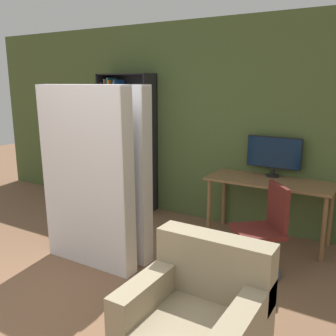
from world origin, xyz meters
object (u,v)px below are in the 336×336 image
monitor (274,154)px  mattress_far (107,172)px  mattress_near (87,178)px  office_chair (262,238)px  bookshelf (123,145)px  armchair (198,321)px

monitor → mattress_far: 2.02m
monitor → mattress_near: (-1.41, -1.76, -0.11)m
monitor → mattress_near: bearing=-128.7°
office_chair → mattress_near: (-1.62, -0.74, 0.56)m
bookshelf → mattress_far: size_ratio=1.08×
monitor → armchair: bearing=-84.6°
monitor → bookshelf: 2.29m
monitor → bookshelf: size_ratio=0.33×
mattress_far → armchair: 2.03m
monitor → bookshelf: bearing=-179.1°
office_chair → armchair: (0.02, -1.45, -0.06)m
bookshelf → armchair: bearing=-44.0°
mattress_far → monitor: bearing=45.8°
monitor → armchair: monitor is taller
office_chair → mattress_far: 1.77m
office_chair → armchair: bearing=-89.3°
armchair → mattress_near: bearing=156.5°
monitor → office_chair: monitor is taller
mattress_near → mattress_far: mattress_near is taller
mattress_near → office_chair: bearing=24.4°
office_chair → armchair: size_ratio=1.09×
bookshelf → mattress_near: size_ratio=1.07×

